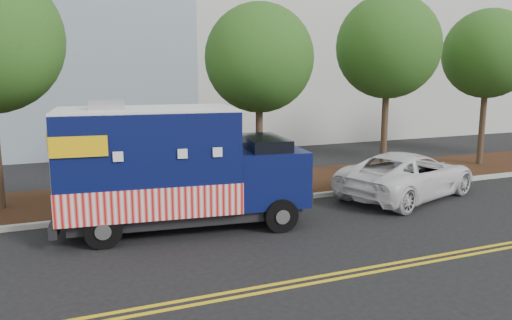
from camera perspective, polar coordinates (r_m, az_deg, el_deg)
name	(u,v)px	position (r m, az deg, el deg)	size (l,w,h in m)	color
ground	(246,219)	(14.71, -1.10, -6.74)	(120.00, 120.00, 0.00)	black
curb	(231,205)	(15.96, -2.93, -5.11)	(120.00, 0.18, 0.15)	#9E9E99
mulch_strip	(211,190)	(17.89, -5.17, -3.44)	(120.00, 4.00, 0.15)	black
centerline_near	(322,276)	(10.93, 7.59, -12.99)	(120.00, 0.10, 0.01)	gold
centerline_far	(328,280)	(10.74, 8.28, -13.46)	(120.00, 0.10, 0.01)	gold
tree_b	(259,58)	(17.61, 0.38, 11.54)	(3.78, 3.78, 6.60)	#38281C
tree_c	(388,47)	(20.39, 14.86, 12.38)	(4.01, 4.01, 7.19)	#38281C
tree_d	(488,54)	(24.13, 24.98, 10.91)	(3.82, 3.82, 6.88)	#38281C
sign_post	(173,171)	(15.70, -9.44, -1.27)	(0.06, 0.06, 2.40)	#473828
food_truck	(171,171)	(13.68, -9.74, -1.25)	(6.96, 3.24, 3.55)	black
white_car	(408,175)	(17.79, 16.97, -1.62)	(2.56, 5.56, 1.55)	white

